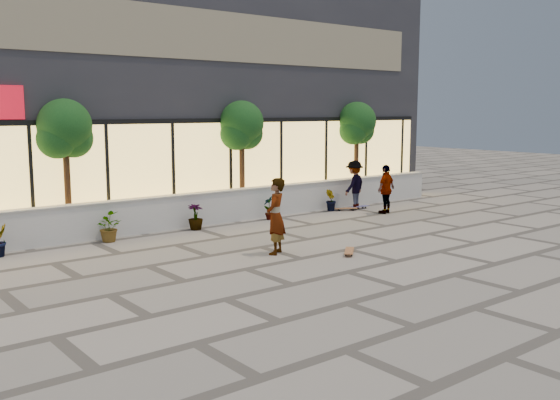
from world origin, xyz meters
TOP-DOWN VIEW (x-y plane):
  - ground at (0.00, 0.00)m, footprint 80.00×80.00m
  - planter_wall at (0.00, 7.00)m, footprint 22.00×0.42m
  - retail_building at (-0.00, 12.49)m, footprint 24.00×9.17m
  - shrub_c at (-2.90, 6.45)m, footprint 0.68×0.77m
  - shrub_d at (-0.10, 6.45)m, footprint 0.64×0.64m
  - shrub_e at (2.70, 6.45)m, footprint 0.46×0.35m
  - shrub_f at (5.50, 6.45)m, footprint 0.55×0.57m
  - tree_midwest at (-3.50, 7.70)m, footprint 1.60×1.50m
  - tree_mideast at (2.50, 7.70)m, footprint 1.60×1.50m
  - tree_east at (8.00, 7.70)m, footprint 1.60×1.50m
  - skater_center at (-0.17, 2.42)m, footprint 0.84×0.79m
  - skater_right_near at (6.68, 4.92)m, footprint 1.07×0.64m
  - skater_right_far at (6.50, 6.30)m, footprint 1.30×0.99m
  - skateboard_center at (1.26, 1.24)m, footprint 0.75×0.71m
  - skateboard_right_near at (5.99, 6.20)m, footprint 0.83×0.57m
  - skateboard_right_far at (6.65, 6.20)m, footprint 0.86×0.28m

SIDE VIEW (x-z plane):
  - ground at x=0.00m, z-range 0.00..0.00m
  - skateboard_center at x=1.26m, z-range 0.03..0.13m
  - skateboard_right_near at x=5.99m, z-range 0.03..0.13m
  - skateboard_right_far at x=6.65m, z-range 0.03..0.14m
  - shrub_c at x=-2.90m, z-range 0.00..0.81m
  - shrub_d at x=-0.10m, z-range 0.00..0.81m
  - shrub_e at x=2.70m, z-range 0.00..0.81m
  - shrub_f at x=5.50m, z-range 0.00..0.81m
  - planter_wall at x=0.00m, z-range 0.00..1.04m
  - skater_right_near at x=6.68m, z-range 0.00..1.72m
  - skater_right_far at x=6.50m, z-range 0.00..1.78m
  - skater_center at x=-0.17m, z-range 0.00..1.93m
  - tree_midwest at x=-3.50m, z-range 1.03..4.94m
  - tree_mideast at x=2.50m, z-range 1.03..4.94m
  - tree_east at x=8.00m, z-range 1.03..4.94m
  - retail_building at x=0.00m, z-range 0.00..8.50m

